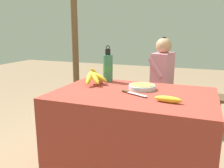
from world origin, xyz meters
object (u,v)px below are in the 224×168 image
Objects in this scene: wooden_bench at (148,95)px; banana_bunch_green at (113,83)px; water_bottle at (108,67)px; seated_vendor at (159,74)px; serving_bowl at (142,87)px; banana_bunch_ripe at (95,76)px; loose_banana_front at (168,99)px; knife at (131,93)px; support_post_near at (75,35)px.

banana_bunch_green reaches higher than wooden_bench.
water_bottle is 0.30× the size of seated_vendor.
banana_bunch_ripe is at bearing 176.36° from serving_bowl.
seated_vendor reaches higher than wooden_bench.
water_bottle is at bearing 83.92° from seated_vendor.
banana_bunch_ripe is at bearing 155.22° from loose_banana_front.
water_bottle is 1.07m from seated_vendor.
banana_bunch_green is at bearing 122.36° from loose_banana_front.
banana_bunch_green is (-0.70, 1.20, -0.27)m from serving_bowl.
loose_banana_front is at bearing -73.19° from wooden_bench.
banana_bunch_ripe is at bearing 179.36° from knife.
serving_bowl is 0.17m from knife.
water_bottle is 0.17× the size of wooden_bench.
knife is at bearing -46.85° from water_bottle.
banana_bunch_ripe is 0.17× the size of wooden_bench.
banana_bunch_ripe is 1.76× the size of loose_banana_front.
seated_vendor reaches higher than serving_bowl.
loose_banana_front is 0.10× the size of wooden_bench.
support_post_near is at bearing 132.97° from loose_banana_front.
support_post_near is at bearing 128.77° from water_bottle.
water_bottle reaches higher than banana_bunch_green.
seated_vendor is at bearing -15.75° from support_post_near.
knife is at bearing 157.70° from loose_banana_front.
loose_banana_front is at bearing -36.98° from water_bottle.
water_bottle is at bearing 154.38° from serving_bowl.
knife is (0.38, -0.19, -0.06)m from banana_bunch_ripe.
serving_bowl is 0.37m from loose_banana_front.
seated_vendor reaches higher than banana_bunch_ripe.
knife is 0.10× the size of support_post_near.
support_post_near is (-1.44, 1.74, 0.38)m from knife.
seated_vendor is at bearing 73.61° from water_bottle.
water_bottle is at bearing -51.23° from support_post_near.
knife is 0.74× the size of banana_bunch_green.
water_bottle is 1.82m from support_post_near.
loose_banana_front is 1.60m from wooden_bench.
wooden_bench is at bearing 0.27° from banana_bunch_green.
support_post_near reaches higher than knife.
serving_bowl is at bearing -3.64° from banana_bunch_ripe.
support_post_near reaches higher than banana_bunch_green.
water_bottle is at bearing 143.02° from loose_banana_front.
banana_bunch_ripe is 0.99× the size of water_bottle.
serving_bowl is 0.42m from water_bottle.
serving_bowl is 0.11× the size of wooden_bench.
wooden_bench is (0.16, 1.03, -0.50)m from water_bottle.
water_bottle is at bearing -71.98° from banana_bunch_green.
banana_bunch_ripe is at bearing -113.85° from water_bottle.
support_post_near is at bearing 124.44° from banana_bunch_ripe.
knife is 1.43m from wooden_bench.
support_post_near is at bearing 133.36° from serving_bowl.
support_post_near is (-1.28, 0.38, 0.76)m from wooden_bench.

